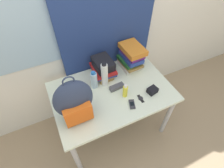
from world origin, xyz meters
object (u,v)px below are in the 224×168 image
sports_bottle (104,75)px  camera_pouch (152,90)px  backpack (74,101)px  sunglasses_case (117,87)px  water_bottle (94,80)px  cell_phone (132,104)px  wristwatch (141,99)px  book_stack_center (131,57)px  book_stack_left (103,68)px  sunscreen_bottle (125,91)px

sports_bottle → camera_pouch: size_ratio=2.62×
backpack → sunglasses_case: size_ratio=3.07×
water_bottle → cell_phone: size_ratio=1.80×
camera_pouch → wristwatch: camera_pouch is taller
book_stack_center → sunglasses_case: size_ratio=1.87×
book_stack_center → sports_bottle: sports_bottle is taller
cell_phone → camera_pouch: bearing=10.6°
backpack → sports_bottle: (0.37, 0.23, -0.06)m
sunglasses_case → wristwatch: size_ratio=1.59×
book_stack_left → camera_pouch: (0.34, -0.43, -0.07)m
sunscreen_bottle → camera_pouch: sunscreen_bottle is taller
backpack → wristwatch: backpack is taller
sports_bottle → camera_pouch: sports_bottle is taller
book_stack_left → water_bottle: (-0.15, -0.11, -0.00)m
backpack → cell_phone: backpack is taller
cell_phone → camera_pouch: (0.25, 0.05, 0.02)m
book_stack_center → sunglasses_case: (-0.28, -0.23, -0.12)m
backpack → sunglasses_case: 0.50m
sunscreen_bottle → cell_phone: sunscreen_bottle is taller
sunglasses_case → wristwatch: bearing=-55.7°
backpack → water_bottle: backpack is taller
water_bottle → book_stack_center: bearing=13.0°
water_bottle → sports_bottle: 0.12m
sunscreen_bottle → water_bottle: bearing=133.0°
water_bottle → wristwatch: water_bottle is taller
book_stack_left → book_stack_center: size_ratio=0.95×
sunglasses_case → wristwatch: sunglasses_case is taller
book_stack_left → sports_bottle: bearing=-106.7°
backpack → water_bottle: 0.37m
cell_phone → sunglasses_case: 0.25m
sports_bottle → cell_phone: (0.12, -0.35, -0.13)m
sports_bottle → sunglasses_case: 0.18m
camera_pouch → sports_bottle: bearing=141.2°
cell_phone → wristwatch: (0.11, 0.02, -0.00)m
backpack → camera_pouch: size_ratio=4.42×
water_bottle → camera_pouch: water_bottle is taller
water_bottle → wristwatch: (0.34, -0.34, -0.09)m
book_stack_center → cell_phone: book_stack_center is taller
backpack → water_bottle: (0.26, 0.24, -0.10)m
book_stack_left → water_bottle: 0.19m
sunscreen_bottle → wristwatch: 0.17m
sunscreen_bottle → backpack: bearing=-179.3°
water_bottle → camera_pouch: 0.58m
sports_bottle → sunglasses_case: size_ratio=1.82×
book_stack_center → sports_bottle: (-0.36, -0.12, -0.00)m
book_stack_center → sports_bottle: size_ratio=1.03×
cell_phone → wristwatch: 0.11m
backpack → camera_pouch: 0.76m
backpack → book_stack_left: backpack is taller
water_bottle → book_stack_left: bearing=38.2°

